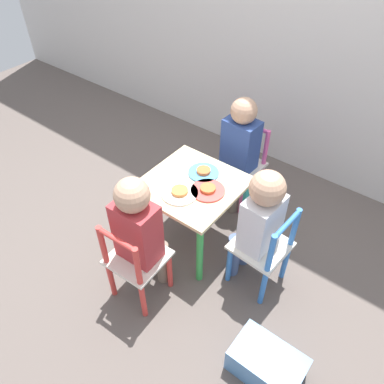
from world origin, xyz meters
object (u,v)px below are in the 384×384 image
Objects in this scene: chair_blue at (264,250)px; child_back at (239,146)px; chair_red at (135,263)px; plate_back at (204,172)px; storage_bin at (267,364)px; child_front at (140,229)px; chair_pink at (242,166)px; kids_table at (192,193)px; child_right at (258,219)px; plate_front at (180,192)px; plate_right at (208,190)px.

child_back is (-0.46, 0.45, 0.19)m from chair_blue.
chair_red is 3.06× the size of plate_back.
storage_bin is (0.73, -0.86, -0.37)m from child_back.
chair_pink is at bearing -93.28° from child_front.
child_right is at bearing -3.76° from kids_table.
child_back is at bearing 87.21° from plate_front.
chair_blue is 2.89× the size of plate_right.
plate_front is at bearing -89.38° from chair_pink.
plate_front is 0.61× the size of storage_bin.
kids_table is at bearing -90.00° from chair_blue.
child_front is 3.92× the size of plate_front.
chair_red reaches higher than plate_back.
chair_pink reaches higher than plate_back.
child_back reaches higher than plate_right.
plate_back is (-0.42, 0.13, -0.01)m from child_right.
chair_blue is 0.52m from storage_bin.
child_back is at bearing 85.38° from plate_back.
chair_blue is 0.42m from plate_right.
chair_pink is 0.61m from plate_front.
plate_right reaches higher than kids_table.
kids_table is at bearing 90.00° from plate_front.
plate_front is at bearing -90.00° from plate_back.
child_front reaches higher than chair_pink.
chair_pink is 2.89× the size of plate_right.
plate_back is at bearing -101.99° from chair_blue.
child_back reaches higher than chair_red.
plate_front is (-0.42, -0.08, -0.01)m from child_right.
chair_pink is (-0.45, 0.51, 0.00)m from chair_blue.
chair_blue is 0.64m from child_front.
kids_table is 0.49m from chair_red.
storage_bin is (0.72, -0.92, -0.18)m from chair_pink.
child_front is at bearing -46.08° from chair_blue.
kids_table is 2.61× the size of plate_front.
child_front reaches higher than plate_back.
plate_right and plate_back have the same top height.
child_back is 4.39× the size of plate_back.
kids_table is 0.43m from child_front.
child_right is 2.34× the size of storage_bin.
chair_pink is 0.42m from plate_back.
storage_bin is (0.73, 0.04, -0.18)m from chair_red.
child_front is (0.02, -0.42, 0.10)m from kids_table.
chair_blue is 2.71× the size of plate_front.
child_front reaches higher than plate_right.
chair_red is 0.69× the size of child_front.
chair_pink is at bearing 98.83° from plate_right.
child_right is 0.32m from plate_right.
chair_blue is 0.52m from plate_front.
plate_right is 0.86m from storage_bin.
plate_back is 0.54× the size of storage_bin.
child_front reaches higher than plate_front.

